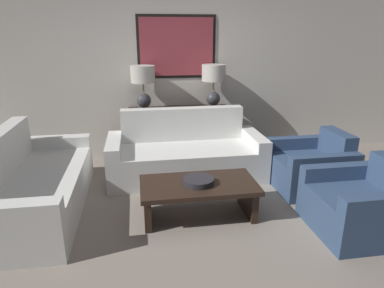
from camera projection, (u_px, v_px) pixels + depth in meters
The scene contains 11 objects.
ground_plane at pixel (206, 232), 3.44m from camera, with size 20.00×20.00×0.00m, color slate.
back_wall at pixel (177, 72), 5.28m from camera, with size 8.07×0.12×2.65m.
console_table at pixel (179, 134), 5.30m from camera, with size 1.53×0.39×0.82m.
table_lamp_left at pixel (143, 81), 4.97m from camera, with size 0.35×0.35×0.64m.
table_lamp_right at pixel (214, 80), 5.13m from camera, with size 0.35×0.35×0.64m.
couch_by_back_wall at pixel (186, 155), 4.72m from camera, with size 2.09×0.90×0.89m.
couch_by_side at pixel (34, 187), 3.76m from camera, with size 0.90×2.09×0.89m.
coffee_table at pixel (199, 192), 3.64m from camera, with size 1.23×0.65×0.39m.
decorative_bowl at pixel (198, 181), 3.58m from camera, with size 0.33×0.33×0.06m.
armchair_near_back_wall at pixel (311, 168), 4.37m from camera, with size 0.88×0.87×0.73m.
armchair_near_camera at pixel (361, 206), 3.40m from camera, with size 0.88×0.87×0.73m.
Camera 1 is at (-0.62, -2.93, 1.91)m, focal length 32.00 mm.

